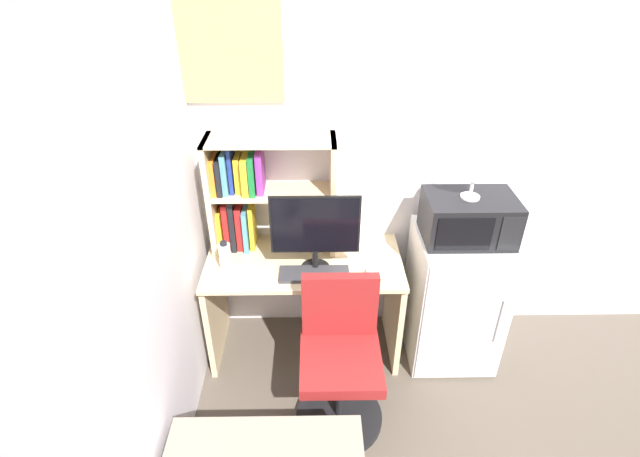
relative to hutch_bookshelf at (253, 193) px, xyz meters
name	(u,v)px	position (x,y,z in m)	size (l,w,h in m)	color
wall_back	(520,155)	(1.65, 0.14, 0.18)	(6.40, 0.04, 2.60)	silver
wall_left	(85,356)	(-0.37, -1.48, 0.18)	(0.04, 4.40, 2.60)	silver
desk	(304,289)	(0.31, -0.17, -0.61)	(1.21, 0.59, 0.74)	beige
hutch_bookshelf	(253,193)	(0.00, 0.00, 0.00)	(0.76, 0.27, 0.73)	beige
monitor	(315,229)	(0.38, -0.26, -0.10)	(0.52, 0.17, 0.49)	black
keyboard	(314,274)	(0.37, -0.33, -0.37)	(0.41, 0.15, 0.02)	#333338
computer_mouse	(370,273)	(0.70, -0.33, -0.37)	(0.06, 0.10, 0.04)	silver
water_bottle	(225,256)	(-0.16, -0.25, -0.30)	(0.07, 0.07, 0.19)	silver
mini_fridge	(454,297)	(1.28, -0.20, -0.67)	(0.55, 0.57, 0.91)	white
microwave	(469,218)	(1.28, -0.20, -0.08)	(0.52, 0.36, 0.27)	black
desk_fan	(476,170)	(1.26, -0.20, 0.24)	(0.19, 0.11, 0.30)	silver
desk_chair	(340,363)	(0.51, -0.70, -0.72)	(0.51, 0.51, 0.91)	black
wall_corkboard	(230,54)	(-0.07, 0.11, 0.79)	(0.57, 0.02, 0.53)	tan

